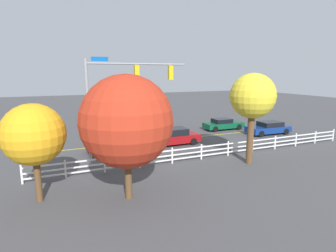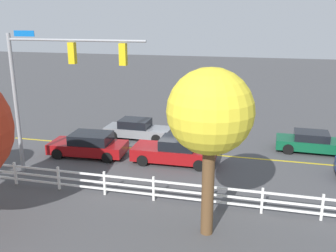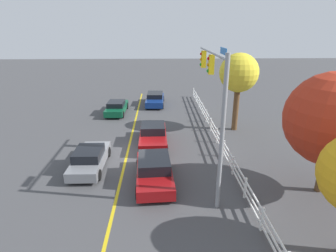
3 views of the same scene
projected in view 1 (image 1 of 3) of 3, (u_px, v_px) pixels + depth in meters
The scene contains 12 objects.
ground_plane at pixel (150, 142), 25.32m from camera, with size 120.00×120.00×0.00m, color #444447.
lane_center_stripe at pixel (188, 138), 26.84m from camera, with size 28.00×0.16×0.01m, color gold.
signal_assembly at pixel (120, 90), 18.41m from camera, with size 7.12×0.38×7.35m.
car_0 at pixel (125, 132), 26.35m from camera, with size 4.48×1.88×1.32m.
car_1 at pixel (174, 137), 24.23m from camera, with size 4.69×2.07×1.48m.
car_2 at pixel (223, 124), 30.64m from camera, with size 4.57×1.93×1.27m.
car_3 at pixel (269, 128), 28.36m from camera, with size 4.71×2.10×1.32m.
car_4 at pixel (116, 143), 22.12m from camera, with size 4.60×2.22×1.40m.
white_rail_fence at pixel (215, 150), 20.45m from camera, with size 26.10×0.10×1.15m.
tree_0 at pixel (127, 122), 13.15m from camera, with size 4.60×4.60×6.30m.
tree_1 at pixel (253, 97), 18.37m from camera, with size 3.10×3.10×6.34m.
tree_2 at pixel (34, 135), 12.92m from camera, with size 2.99×2.99×4.93m.
Camera 1 is at (7.91, 23.32, 6.31)m, focal length 28.88 mm.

